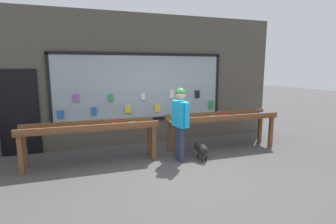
# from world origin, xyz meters

# --- Properties ---
(ground_plane) EXTENTS (40.00, 40.00, 0.00)m
(ground_plane) POSITION_xyz_m (0.00, 0.00, 0.00)
(ground_plane) COLOR #474444
(shopfront_facade) EXTENTS (7.79, 0.29, 3.57)m
(shopfront_facade) POSITION_xyz_m (-0.05, 2.39, 1.77)
(shopfront_facade) COLOR #4C473D
(shopfront_facade) RESTS_ON ground_plane
(display_table_left) EXTENTS (2.97, 0.63, 0.94)m
(display_table_left) POSITION_xyz_m (-1.66, 1.09, 0.76)
(display_table_left) COLOR brown
(display_table_left) RESTS_ON ground_plane
(display_table_right) EXTENTS (2.97, 0.68, 0.95)m
(display_table_right) POSITION_xyz_m (1.66, 1.08, 0.77)
(display_table_right) COLOR brown
(display_table_right) RESTS_ON ground_plane
(person_browsing) EXTENTS (0.27, 0.66, 1.69)m
(person_browsing) POSITION_xyz_m (0.28, 0.60, 0.99)
(person_browsing) COLOR #2D334C
(person_browsing) RESTS_ON ground_plane
(small_dog) EXTENTS (0.24, 0.56, 0.40)m
(small_dog) POSITION_xyz_m (0.77, 0.49, 0.26)
(small_dog) COLOR black
(small_dog) RESTS_ON ground_plane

